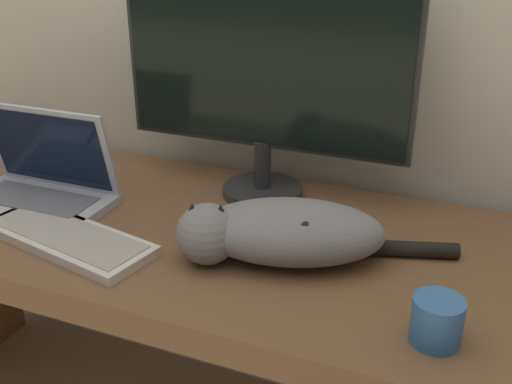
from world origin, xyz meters
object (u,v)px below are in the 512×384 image
object	(u,v)px
monitor	(263,70)
coffee_mug	(437,321)
external_keyboard	(67,238)
laptop	(37,187)
cat	(280,231)

from	to	relation	value
monitor	coffee_mug	world-z (taller)	monitor
external_keyboard	coffee_mug	bearing A→B (deg)	8.53
laptop	cat	world-z (taller)	laptop
monitor	external_keyboard	bearing A→B (deg)	-126.69
laptop	external_keyboard	distance (m)	0.22
laptop	monitor	bearing A→B (deg)	28.62
monitor	cat	xyz separation A→B (m)	(0.15, -0.27, -0.24)
monitor	laptop	xyz separation A→B (m)	(-0.46, -0.25, -0.26)
monitor	coffee_mug	xyz separation A→B (m)	(0.46, -0.42, -0.26)
coffee_mug	laptop	bearing A→B (deg)	169.91
laptop	coffee_mug	bearing A→B (deg)	-10.45
monitor	cat	world-z (taller)	monitor
monitor	external_keyboard	world-z (taller)	monitor
cat	coffee_mug	size ratio (longest dim) A/B	6.35
monitor	coffee_mug	bearing A→B (deg)	-42.40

